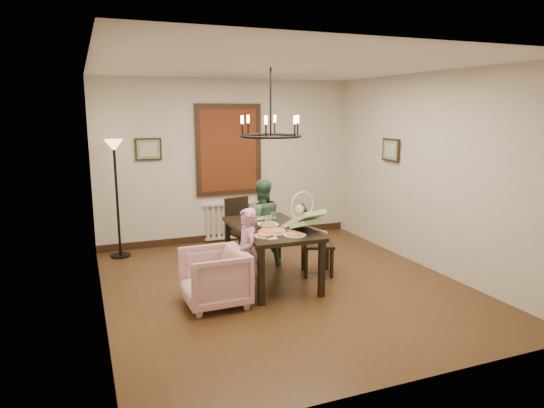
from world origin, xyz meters
TOP-DOWN VIEW (x-y plane):
  - room_shell at (0.00, 0.37)m, footprint 4.51×5.00m
  - dining_table at (-0.10, 0.25)m, footprint 0.94×1.63m
  - chair_far at (-0.12, 1.33)m, footprint 0.51×0.51m
  - chair_right at (0.61, 0.27)m, footprint 0.55×0.55m
  - armchair at (-1.01, -0.26)m, footprint 0.76×0.74m
  - elderly_woman at (-0.60, -0.23)m, footprint 0.23×0.35m
  - seated_man at (0.03, 0.93)m, footprint 0.56×0.45m
  - baby_bouncer at (0.20, -0.14)m, footprint 0.51×0.62m
  - salad_bowl at (-0.17, 0.16)m, footprint 0.32×0.32m
  - pizza_platter at (-0.20, -0.06)m, footprint 0.35×0.35m
  - drinking_glass at (-0.06, 0.38)m, footprint 0.06×0.06m
  - window_blinds at (0.00, 2.46)m, footprint 1.00×0.03m
  - radiator at (0.00, 2.48)m, footprint 0.92×0.12m
  - picture_back at (-1.35, 2.47)m, footprint 0.42×0.03m
  - picture_right at (2.21, 0.90)m, footprint 0.03×0.42m
  - floor_lamp at (-1.90, 2.15)m, footprint 0.30×0.30m
  - chandelier at (-0.10, 0.25)m, footprint 0.80×0.80m

SIDE VIEW (x-z plane):
  - armchair at x=-1.01m, z-range 0.00..0.68m
  - radiator at x=0.00m, z-range 0.04..0.66m
  - elderly_woman at x=-0.60m, z-range 0.00..0.94m
  - chair_far at x=-0.12m, z-range 0.00..0.95m
  - chair_right at x=0.61m, z-range 0.00..0.98m
  - seated_man at x=0.03m, z-range 0.00..1.07m
  - dining_table at x=-0.10m, z-range 0.29..1.05m
  - pizza_platter at x=-0.20m, z-range 0.76..0.80m
  - salad_bowl at x=-0.17m, z-range 0.76..0.83m
  - drinking_glass at x=-0.06m, z-range 0.76..0.88m
  - floor_lamp at x=-1.90m, z-range 0.00..1.80m
  - baby_bouncer at x=0.20m, z-range 0.76..1.11m
  - room_shell at x=0.00m, z-range -0.01..2.80m
  - window_blinds at x=0.00m, z-range 0.90..2.30m
  - picture_back at x=-1.35m, z-range 1.47..1.83m
  - picture_right at x=2.21m, z-range 1.47..1.83m
  - chandelier at x=-0.10m, z-range 1.93..1.97m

